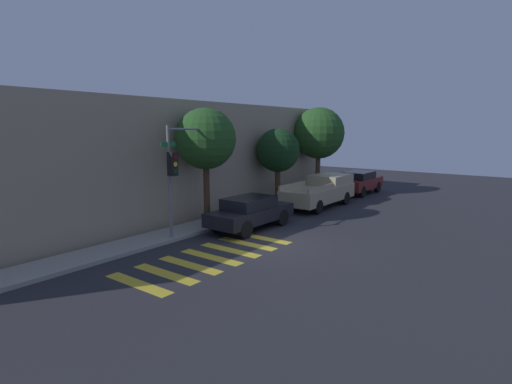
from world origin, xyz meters
TOP-DOWN VIEW (x-y plane):
  - ground_plane at (0.00, 0.00)m, footprint 60.00×60.00m
  - sidewalk at (0.00, 4.02)m, footprint 26.00×1.63m
  - building_row at (0.00, 8.23)m, footprint 26.00×6.00m
  - crosswalk at (-2.55, 0.80)m, footprint 6.48×2.60m
  - traffic_light_pole at (-1.47, 3.37)m, footprint 2.59×0.56m
  - sedan_near_corner at (1.35, 2.10)m, footprint 4.37×1.75m
  - pickup_truck at (7.91, 2.10)m, footprint 5.41×2.01m
  - sedan_middle at (13.42, 2.10)m, footprint 4.35×1.76m
  - tree_near_corner at (0.69, 4.08)m, footprint 2.71×2.71m
  - tree_midblock at (6.44, 4.08)m, footprint 2.43×2.43m
  - tree_far_end at (11.18, 4.08)m, footprint 3.31×3.31m

SIDE VIEW (x-z plane):
  - ground_plane at x=0.00m, z-range 0.00..0.00m
  - crosswalk at x=-2.55m, z-range 0.00..0.00m
  - sidewalk at x=0.00m, z-range 0.00..0.14m
  - sedan_near_corner at x=1.35m, z-range 0.06..1.49m
  - sedan_middle at x=13.42m, z-range 0.06..1.57m
  - pickup_truck at x=7.91m, z-range 0.04..1.75m
  - building_row at x=0.00m, z-range 0.00..5.68m
  - tree_midblock at x=6.44m, z-range 0.95..5.35m
  - traffic_light_pole at x=-1.47m, z-range 0.92..5.43m
  - tree_near_corner at x=0.69m, z-range 1.26..6.56m
  - tree_far_end at x=11.18m, z-range 1.19..6.94m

